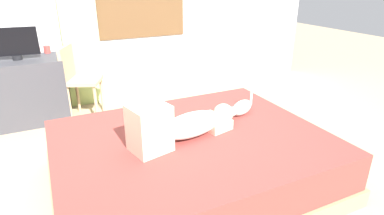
{
  "coord_description": "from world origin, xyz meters",
  "views": [
    {
      "loc": [
        -0.81,
        -1.8,
        1.58
      ],
      "look_at": [
        0.23,
        0.38,
        0.59
      ],
      "focal_mm": 29.57,
      "sensor_mm": 36.0,
      "label": 1
    }
  ],
  "objects": [
    {
      "name": "person_lying",
      "position": [
        0.05,
        0.18,
        0.55
      ],
      "size": [
        0.94,
        0.44,
        0.34
      ],
      "color": "silver",
      "rests_on": "bed"
    },
    {
      "name": "ground_plane",
      "position": [
        0.0,
        0.0,
        0.0
      ],
      "size": [
        16.0,
        16.0,
        0.0
      ],
      "primitive_type": "plane",
      "color": "tan"
    },
    {
      "name": "tv_monitor",
      "position": [
        -1.08,
        2.11,
        0.92
      ],
      "size": [
        0.48,
        0.1,
        0.35
      ],
      "color": "black",
      "rests_on": "desk"
    },
    {
      "name": "cup",
      "position": [
        -0.76,
        2.34,
        0.78
      ],
      "size": [
        0.07,
        0.07,
        0.09
      ],
      "primitive_type": "cylinder",
      "color": "#B23D38",
      "rests_on": "desk"
    },
    {
      "name": "bed",
      "position": [
        0.13,
        0.18,
        0.21
      ],
      "size": [
        2.11,
        1.65,
        0.44
      ],
      "color": "#997A56",
      "rests_on": "ground"
    },
    {
      "name": "desk",
      "position": [
        -1.09,
        2.11,
        0.37
      ],
      "size": [
        0.9,
        0.56,
        0.74
      ],
      "color": "#38383D",
      "rests_on": "ground"
    },
    {
      "name": "chair_by_desk",
      "position": [
        -0.5,
        1.98,
        0.51
      ],
      "size": [
        0.5,
        0.5,
        0.86
      ],
      "color": "tan",
      "rests_on": "ground"
    },
    {
      "name": "cat",
      "position": [
        0.7,
        0.36,
        0.5
      ],
      "size": [
        0.34,
        0.2,
        0.21
      ],
      "color": "silver",
      "rests_on": "bed"
    },
    {
      "name": "curtain_left",
      "position": [
        -0.36,
        2.39,
        1.18
      ],
      "size": [
        0.44,
        0.06,
        2.36
      ],
      "primitive_type": "cube",
      "color": "#ADCC75",
      "rests_on": "ground"
    }
  ]
}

